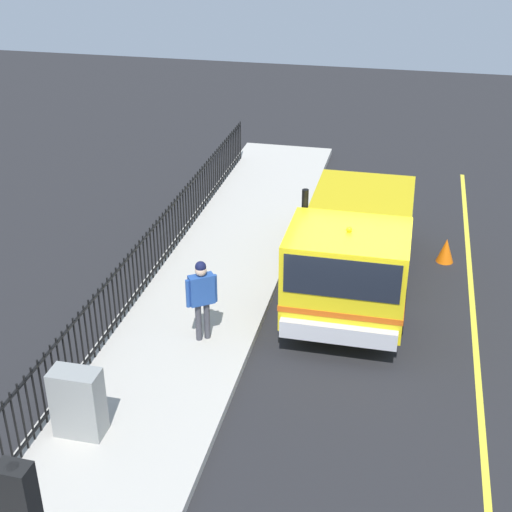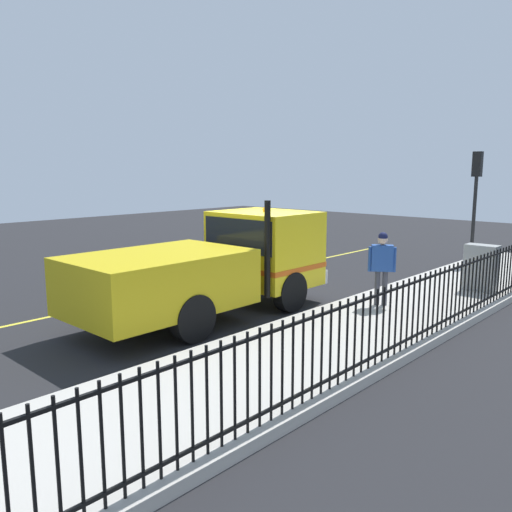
# 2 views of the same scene
# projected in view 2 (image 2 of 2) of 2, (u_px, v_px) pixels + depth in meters

# --- Properties ---
(ground_plane) EXTENTS (49.79, 49.79, 0.00)m
(ground_plane) POSITION_uv_depth(u_px,v_px,m) (263.00, 299.00, 13.47)
(ground_plane) COLOR #232326
(ground_plane) RESTS_ON ground
(sidewalk_slab) EXTENTS (3.01, 22.63, 0.17)m
(sidewalk_slab) POSITION_uv_depth(u_px,v_px,m) (379.00, 322.00, 11.19)
(sidewalk_slab) COLOR #B7B2A8
(sidewalk_slab) RESTS_ON ground
(lane_marking) EXTENTS (0.12, 20.37, 0.01)m
(lane_marking) POSITION_uv_depth(u_px,v_px,m) (200.00, 285.00, 15.14)
(lane_marking) COLOR yellow
(lane_marking) RESTS_ON ground
(work_truck) EXTENTS (2.44, 6.28, 2.67)m
(work_truck) POSITION_uv_depth(u_px,v_px,m) (223.00, 261.00, 11.97)
(work_truck) COLOR yellow
(work_truck) RESTS_ON ground
(worker_standing) EXTENTS (0.54, 0.46, 1.73)m
(worker_standing) POSITION_uv_depth(u_px,v_px,m) (382.00, 261.00, 12.05)
(worker_standing) COLOR #264C99
(worker_standing) RESTS_ON sidewalk_slab
(iron_fence) EXTENTS (0.04, 19.27, 1.28)m
(iron_fence) POSITION_uv_depth(u_px,v_px,m) (441.00, 299.00, 10.18)
(iron_fence) COLOR black
(iron_fence) RESTS_ON sidewalk_slab
(traffic_light_near) EXTENTS (0.31, 0.22, 3.77)m
(traffic_light_near) POSITION_uv_depth(u_px,v_px,m) (476.00, 184.00, 17.77)
(traffic_light_near) COLOR black
(traffic_light_near) RESTS_ON sidewalk_slab
(utility_cabinet) EXTENTS (0.81, 0.45, 1.22)m
(utility_cabinet) POSITION_uv_depth(u_px,v_px,m) (481.00, 268.00, 13.61)
(utility_cabinet) COLOR gray
(utility_cabinet) RESTS_ON sidewalk_slab
(traffic_cone) EXTENTS (0.42, 0.42, 0.61)m
(traffic_cone) POSITION_uv_depth(u_px,v_px,m) (89.00, 303.00, 11.89)
(traffic_cone) COLOR orange
(traffic_cone) RESTS_ON ground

